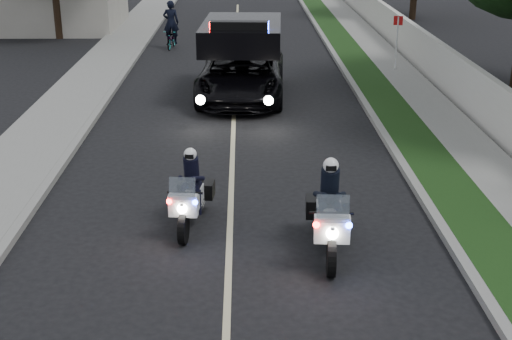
% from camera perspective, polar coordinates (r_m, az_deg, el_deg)
% --- Properties ---
extents(ground, '(120.00, 120.00, 0.00)m').
position_cam_1_polar(ground, '(12.11, -2.26, -8.62)').
color(ground, black).
rests_on(ground, ground).
extents(curb_right, '(0.20, 60.00, 0.15)m').
position_cam_1_polar(curb_right, '(21.72, 9.12, 4.77)').
color(curb_right, gray).
rests_on(curb_right, ground).
extents(grass_verge, '(1.20, 60.00, 0.16)m').
position_cam_1_polar(grass_verge, '(21.86, 10.93, 4.76)').
color(grass_verge, '#193814').
rests_on(grass_verge, ground).
extents(sidewalk_right, '(1.40, 60.00, 0.16)m').
position_cam_1_polar(sidewalk_right, '(22.16, 14.23, 4.72)').
color(sidewalk_right, gray).
rests_on(sidewalk_right, ground).
extents(property_wall, '(0.22, 60.00, 1.50)m').
position_cam_1_polar(property_wall, '(22.28, 16.88, 6.33)').
color(property_wall, beige).
rests_on(property_wall, ground).
extents(curb_left, '(0.20, 60.00, 0.15)m').
position_cam_1_polar(curb_left, '(21.82, -12.67, 4.59)').
color(curb_left, gray).
rests_on(curb_left, ground).
extents(sidewalk_left, '(2.00, 60.00, 0.16)m').
position_cam_1_polar(sidewalk_left, '(22.07, -15.47, 4.53)').
color(sidewalk_left, gray).
rests_on(sidewalk_left, ground).
extents(lane_marking, '(0.12, 50.00, 0.01)m').
position_cam_1_polar(lane_marking, '(21.40, -1.80, 4.58)').
color(lane_marking, '#BFB78C').
rests_on(lane_marking, ground).
extents(police_moto_left, '(0.85, 1.91, 1.57)m').
position_cam_1_polar(police_moto_left, '(13.99, -5.24, -4.47)').
color(police_moto_left, silver).
rests_on(police_moto_left, ground).
extents(police_moto_right, '(0.87, 2.12, 1.77)m').
position_cam_1_polar(police_moto_right, '(13.00, 5.84, -6.56)').
color(police_moto_right, white).
rests_on(police_moto_right, ground).
extents(police_suv, '(3.01, 5.96, 2.83)m').
position_cam_1_polar(police_suv, '(23.27, -1.16, 5.90)').
color(police_suv, black).
rests_on(police_suv, ground).
extents(bicycle, '(0.70, 1.58, 0.80)m').
position_cam_1_polar(bicycle, '(31.77, -6.80, 9.75)').
color(bicycle, black).
rests_on(bicycle, ground).
extents(cyclist, '(0.69, 0.47, 1.87)m').
position_cam_1_polar(cyclist, '(31.77, -6.80, 9.75)').
color(cyclist, black).
rests_on(cyclist, ground).
extents(sign_post, '(0.42, 0.42, 2.19)m').
position_cam_1_polar(sign_post, '(27.26, 11.14, 7.71)').
color(sign_post, '#AB0C20').
rests_on(sign_post, ground).
extents(tree_right_e, '(7.02, 7.02, 9.45)m').
position_cam_1_polar(tree_right_e, '(40.85, 12.51, 11.83)').
color(tree_right_e, black).
rests_on(tree_right_e, ground).
extents(tree_left_near, '(7.19, 7.19, 10.21)m').
position_cam_1_polar(tree_left_near, '(35.22, -15.57, 10.22)').
color(tree_left_near, '#123712').
rests_on(tree_left_near, ground).
extents(tree_left_far, '(7.20, 7.20, 10.92)m').
position_cam_1_polar(tree_left_far, '(40.68, -15.69, 11.52)').
color(tree_left_far, '#133410').
rests_on(tree_left_far, ground).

